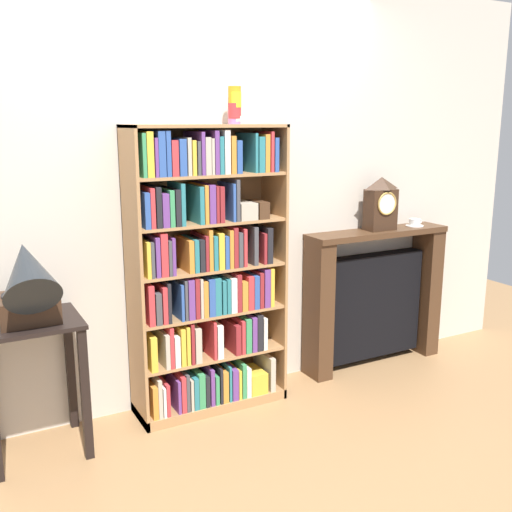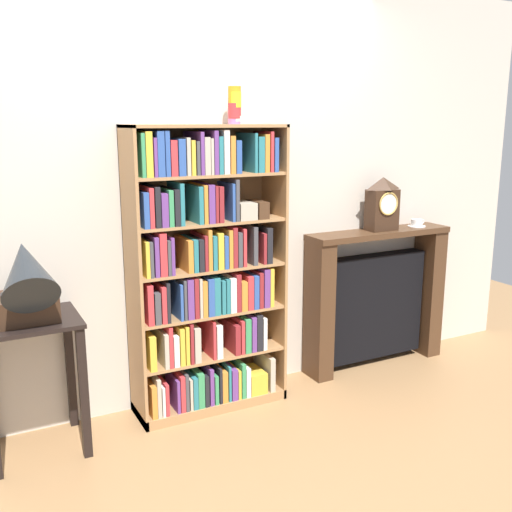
{
  "view_description": "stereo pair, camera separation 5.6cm",
  "coord_description": "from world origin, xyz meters",
  "px_view_note": "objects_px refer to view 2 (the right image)",
  "views": [
    {
      "loc": [
        -1.37,
        -3.05,
        1.73
      ],
      "look_at": [
        0.32,
        0.09,
        0.92
      ],
      "focal_mm": 41.65,
      "sensor_mm": 36.0,
      "label": 1
    },
    {
      "loc": [
        -1.32,
        -3.08,
        1.73
      ],
      "look_at": [
        0.32,
        0.09,
        0.92
      ],
      "focal_mm": 41.65,
      "sensor_mm": 36.0,
      "label": 2
    }
  ],
  "objects_px": {
    "mantel_clock": "(382,204)",
    "teacup_with_saucer": "(417,223)",
    "fireplace_mantel": "(374,299)",
    "gramophone": "(26,281)",
    "bookshelf": "(205,278)",
    "side_table_left": "(31,357)",
    "cup_stack": "(235,105)"
  },
  "relations": [
    {
      "from": "gramophone",
      "to": "mantel_clock",
      "type": "bearing_deg",
      "value": 4.56
    },
    {
      "from": "bookshelf",
      "to": "mantel_clock",
      "type": "xyz_separation_m",
      "value": [
        1.35,
        0.05,
        0.35
      ]
    },
    {
      "from": "bookshelf",
      "to": "mantel_clock",
      "type": "distance_m",
      "value": 1.39
    },
    {
      "from": "mantel_clock",
      "to": "cup_stack",
      "type": "bearing_deg",
      "value": -179.9
    },
    {
      "from": "teacup_with_saucer",
      "to": "mantel_clock",
      "type": "bearing_deg",
      "value": -179.49
    },
    {
      "from": "mantel_clock",
      "to": "teacup_with_saucer",
      "type": "xyz_separation_m",
      "value": [
        0.32,
        0.0,
        -0.16
      ]
    },
    {
      "from": "bookshelf",
      "to": "side_table_left",
      "type": "relative_size",
      "value": 2.32
    },
    {
      "from": "bookshelf",
      "to": "teacup_with_saucer",
      "type": "relative_size",
      "value": 12.89
    },
    {
      "from": "teacup_with_saucer",
      "to": "fireplace_mantel",
      "type": "bearing_deg",
      "value": 176.64
    },
    {
      "from": "mantel_clock",
      "to": "fireplace_mantel",
      "type": "bearing_deg",
      "value": 119.8
    },
    {
      "from": "fireplace_mantel",
      "to": "mantel_clock",
      "type": "relative_size",
      "value": 2.97
    },
    {
      "from": "cup_stack",
      "to": "mantel_clock",
      "type": "height_order",
      "value": "cup_stack"
    },
    {
      "from": "side_table_left",
      "to": "gramophone",
      "type": "bearing_deg",
      "value": -90.0
    },
    {
      "from": "gramophone",
      "to": "fireplace_mantel",
      "type": "xyz_separation_m",
      "value": [
        2.34,
        0.21,
        -0.47
      ]
    },
    {
      "from": "bookshelf",
      "to": "gramophone",
      "type": "xyz_separation_m",
      "value": [
        -1.0,
        -0.14,
        0.14
      ]
    },
    {
      "from": "cup_stack",
      "to": "teacup_with_saucer",
      "type": "distance_m",
      "value": 1.66
    },
    {
      "from": "mantel_clock",
      "to": "side_table_left",
      "type": "bearing_deg",
      "value": -177.61
    },
    {
      "from": "teacup_with_saucer",
      "to": "gramophone",
      "type": "bearing_deg",
      "value": -175.93
    },
    {
      "from": "cup_stack",
      "to": "gramophone",
      "type": "xyz_separation_m",
      "value": [
        -1.23,
        -0.19,
        -0.86
      ]
    },
    {
      "from": "cup_stack",
      "to": "mantel_clock",
      "type": "bearing_deg",
      "value": 0.1
    },
    {
      "from": "side_table_left",
      "to": "mantel_clock",
      "type": "relative_size",
      "value": 2.0
    },
    {
      "from": "fireplace_mantel",
      "to": "teacup_with_saucer",
      "type": "height_order",
      "value": "teacup_with_saucer"
    },
    {
      "from": "bookshelf",
      "to": "fireplace_mantel",
      "type": "bearing_deg",
      "value": 2.96
    },
    {
      "from": "side_table_left",
      "to": "gramophone",
      "type": "relative_size",
      "value": 1.46
    },
    {
      "from": "mantel_clock",
      "to": "teacup_with_saucer",
      "type": "relative_size",
      "value": 2.77
    },
    {
      "from": "fireplace_mantel",
      "to": "teacup_with_saucer",
      "type": "bearing_deg",
      "value": -3.36
    },
    {
      "from": "cup_stack",
      "to": "fireplace_mantel",
      "type": "distance_m",
      "value": 1.73
    },
    {
      "from": "cup_stack",
      "to": "teacup_with_saucer",
      "type": "xyz_separation_m",
      "value": [
        1.45,
        0.0,
        -0.81
      ]
    },
    {
      "from": "gramophone",
      "to": "mantel_clock",
      "type": "height_order",
      "value": "mantel_clock"
    },
    {
      "from": "fireplace_mantel",
      "to": "teacup_with_saucer",
      "type": "distance_m",
      "value": 0.62
    },
    {
      "from": "gramophone",
      "to": "fireplace_mantel",
      "type": "distance_m",
      "value": 2.4
    },
    {
      "from": "bookshelf",
      "to": "gramophone",
      "type": "bearing_deg",
      "value": -171.99
    }
  ]
}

